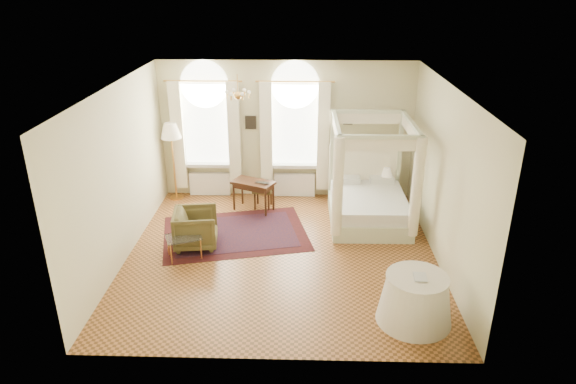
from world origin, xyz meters
The scene contains 18 objects.
ground centered at (0.00, 0.00, 0.00)m, with size 6.00×6.00×0.00m, color #A4602F.
room_walls centered at (0.00, 0.00, 1.98)m, with size 6.00×6.00×6.00m.
window_left centered at (-1.90, 2.87, 1.49)m, with size 1.62×0.27×3.29m.
window_right centered at (0.20, 2.87, 1.49)m, with size 1.62×0.27×3.29m.
chandelier centered at (-0.90, 1.20, 2.91)m, with size 0.51×0.45×0.50m.
wall_pictures centered at (0.09, 2.97, 1.89)m, with size 2.54×0.03×0.39m.
canopy_bed centered at (1.86, 1.49, 0.52)m, with size 1.77×2.16×2.30m.
nightstand centered at (2.36, 2.38, 0.30)m, with size 0.42×0.38×0.60m, color #3A1B0F.
nightstand_lamp centered at (2.35, 2.35, 0.84)m, with size 0.25×0.25×0.37m.
writing_desk centered at (-0.73, 2.05, 0.61)m, with size 1.07×0.85×0.72m.
laptop centered at (-0.50, 1.99, 0.73)m, with size 0.32×0.21×0.03m, color black.
stool centered at (-0.53, 2.21, 0.42)m, with size 0.48×0.48×0.50m.
armchair centered at (-1.74, 0.31, 0.39)m, with size 0.83×0.85×0.78m, color #4C4220.
coffee_table centered at (-1.88, -0.17, 0.40)m, with size 0.78×0.68×0.45m.
floor_lamp centered at (-2.70, 2.67, 1.62)m, with size 0.49×0.49×1.90m.
oriental_rug centered at (-1.02, 0.84, 0.01)m, with size 3.38×2.75×0.01m.
side_table centered at (2.18, -2.02, 0.40)m, with size 1.19×1.19×0.81m.
book centered at (2.11, -2.05, 0.82)m, with size 0.20×0.27×0.02m, color black.
Camera 1 is at (0.40, -8.82, 5.09)m, focal length 32.00 mm.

